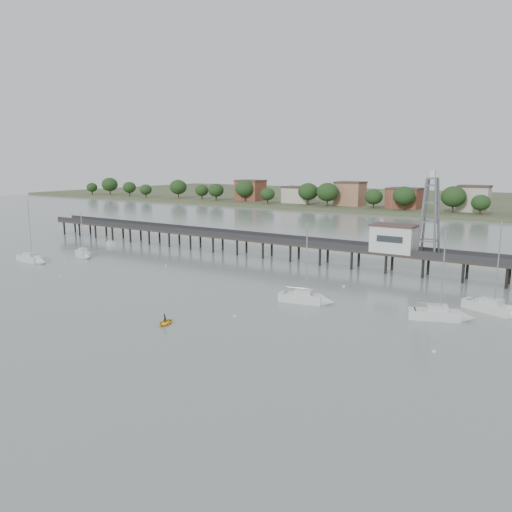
{
  "coord_description": "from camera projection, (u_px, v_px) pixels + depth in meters",
  "views": [
    {
      "loc": [
        54.39,
        -33.49,
        21.07
      ],
      "look_at": [
        5.21,
        42.0,
        4.0
      ],
      "focal_mm": 35.0,
      "sensor_mm": 36.0,
      "label": 1
    }
  ],
  "objects": [
    {
      "name": "pier_building",
      "position": [
        394.0,
        238.0,
        95.41
      ],
      "size": [
        8.4,
        5.4,
        5.3
      ],
      "color": "silver",
      "rests_on": "ground"
    },
    {
      "name": "ground_plane",
      "position": [
        32.0,
        338.0,
        60.66
      ],
      "size": [
        500.0,
        500.0,
        0.0
      ],
      "primitive_type": "plane",
      "color": "slate",
      "rests_on": "ground"
    },
    {
      "name": "lattice_tower",
      "position": [
        430.0,
        217.0,
        91.1
      ],
      "size": [
        3.2,
        3.2,
        15.5
      ],
      "color": "slate",
      "rests_on": "ground"
    },
    {
      "name": "sailboat_d",
      "position": [
        446.0,
        315.0,
        67.34
      ],
      "size": [
        8.19,
        5.02,
        13.07
      ],
      "rotation": [
        0.0,
        0.0,
        0.37
      ],
      "color": "silver",
      "rests_on": "ground"
    },
    {
      "name": "sailboat_e",
      "position": [
        500.0,
        310.0,
        69.73
      ],
      "size": [
        8.67,
        5.26,
        13.79
      ],
      "rotation": [
        0.0,
        0.0,
        -0.36
      ],
      "color": "silver",
      "rests_on": "ground"
    },
    {
      "name": "sailboat_c",
      "position": [
        311.0,
        299.0,
        75.33
      ],
      "size": [
        8.14,
        3.91,
        12.99
      ],
      "rotation": [
        0.0,
        0.0,
        0.22
      ],
      "color": "silver",
      "rests_on": "ground"
    },
    {
      "name": "far_shore",
      "position": [
        457.0,
        201.0,
        257.52
      ],
      "size": [
        500.0,
        170.0,
        10.4
      ],
      "color": "#475133",
      "rests_on": "ground"
    },
    {
      "name": "sailboat_a",
      "position": [
        35.0,
        260.0,
        105.77
      ],
      "size": [
        8.71,
        2.94,
        14.16
      ],
      "rotation": [
        0.0,
        0.0,
        -0.05
      ],
      "color": "silver",
      "rests_on": "ground"
    },
    {
      "name": "pier",
      "position": [
        281.0,
        242.0,
        109.35
      ],
      "size": [
        150.0,
        5.0,
        5.5
      ],
      "color": "#2D2823",
      "rests_on": "ground"
    },
    {
      "name": "mooring_buoys",
      "position": [
        194.0,
        286.0,
        85.35
      ],
      "size": [
        80.12,
        24.45,
        0.39
      ],
      "color": "beige",
      "rests_on": "ground"
    },
    {
      "name": "white_tender",
      "position": [
        111.0,
        244.0,
        126.91
      ],
      "size": [
        3.89,
        2.87,
        1.4
      ],
      "rotation": [
        0.0,
        0.0,
        -0.43
      ],
      "color": "silver",
      "rests_on": "ground"
    },
    {
      "name": "dinghy_occupant",
      "position": [
        165.0,
        324.0,
        65.67
      ],
      "size": [
        0.54,
        1.24,
        0.29
      ],
      "primitive_type": "imported",
      "rotation": [
        0.0,
        0.0,
        3.06
      ],
      "color": "black",
      "rests_on": "ground"
    },
    {
      "name": "yellow_dinghy",
      "position": [
        165.0,
        324.0,
        65.67
      ],
      "size": [
        2.12,
        1.3,
        2.86
      ],
      "primitive_type": "imported",
      "rotation": [
        0.0,
        0.0,
        0.38
      ],
      "color": "yellow",
      "rests_on": "ground"
    },
    {
      "name": "sailboat_b",
      "position": [
        84.0,
        255.0,
        111.29
      ],
      "size": [
        6.48,
        3.61,
        10.48
      ],
      "rotation": [
        0.0,
        0.0,
        -0.31
      ],
      "color": "silver",
      "rests_on": "ground"
    }
  ]
}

